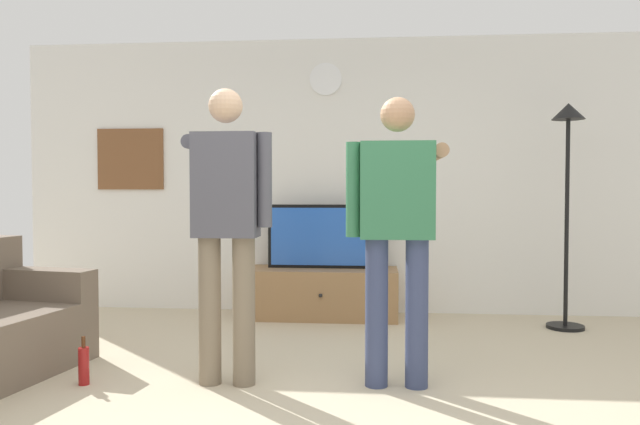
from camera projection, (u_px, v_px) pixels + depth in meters
The scene contains 10 objects.
ground_plane at pixel (307, 422), 3.16m from camera, with size 8.40×8.40×0.00m, color beige.
back_wall at pixel (340, 176), 6.05m from camera, with size 6.40×0.10×2.70m, color silver.
tv_stand at pixel (323, 293), 5.76m from camera, with size 1.40×0.56×0.47m.
television at pixel (324, 236), 5.78m from camera, with size 1.06×0.07×0.61m.
wall_clock at pixel (326, 79), 5.97m from camera, with size 0.32×0.32×0.03m, color white.
framed_picture at pixel (131, 159), 6.18m from camera, with size 0.69×0.04×0.62m, color brown.
floor_lamp at pixel (568, 168), 5.26m from camera, with size 0.32×0.32×1.96m.
person_standing_nearer_lamp at pixel (227, 218), 3.76m from camera, with size 0.57×0.78×1.83m.
person_standing_nearer_couch at pixel (397, 221), 3.71m from camera, with size 0.63×0.78×1.77m.
beverage_bottle at pixel (84, 365), 3.77m from camera, with size 0.07×0.07×0.30m.
Camera 1 is at (0.35, -3.10, 1.21)m, focal length 34.08 mm.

